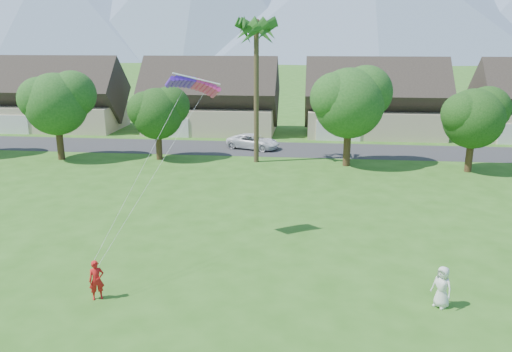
# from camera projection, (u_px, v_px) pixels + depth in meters

# --- Properties ---
(street) EXTENTS (90.00, 7.00, 0.01)m
(street) POSITION_uv_depth(u_px,v_px,m) (282.00, 149.00, 50.20)
(street) COLOR #2D2D30
(street) RESTS_ON ground
(kite_flyer) EXTENTS (0.76, 0.67, 1.75)m
(kite_flyer) POSITION_uv_depth(u_px,v_px,m) (97.00, 280.00, 21.17)
(kite_flyer) COLOR red
(kite_flyer) RESTS_ON ground
(watcher) EXTENTS (1.02, 1.02, 1.79)m
(watcher) POSITION_uv_depth(u_px,v_px,m) (442.00, 287.00, 20.54)
(watcher) COLOR silver
(watcher) RESTS_ON ground
(parked_car) EXTENTS (5.79, 3.96, 1.47)m
(parked_car) POSITION_uv_depth(u_px,v_px,m) (253.00, 141.00, 50.31)
(parked_car) COLOR white
(parked_car) RESTS_ON ground
(mountain_ridge) EXTENTS (540.00, 240.00, 70.00)m
(mountain_ridge) POSITION_uv_depth(u_px,v_px,m) (329.00, 2.00, 257.89)
(mountain_ridge) COLOR slate
(mountain_ridge) RESTS_ON ground
(houses_row) EXTENTS (72.75, 8.19, 8.86)m
(houses_row) POSITION_uv_depth(u_px,v_px,m) (291.00, 104.00, 57.85)
(houses_row) COLOR beige
(houses_row) RESTS_ON ground
(tree_row) EXTENTS (62.27, 6.67, 8.45)m
(tree_row) POSITION_uv_depth(u_px,v_px,m) (265.00, 109.00, 43.19)
(tree_row) COLOR #47301C
(tree_row) RESTS_ON ground
(fan_palm) EXTENTS (3.00, 3.00, 13.80)m
(fan_palm) POSITION_uv_depth(u_px,v_px,m) (256.00, 26.00, 42.00)
(fan_palm) COLOR #4C3D26
(fan_palm) RESTS_ON ground
(parafoil_kite) EXTENTS (2.98, 1.50, 0.50)m
(parafoil_kite) POSITION_uv_depth(u_px,v_px,m) (194.00, 83.00, 25.90)
(parafoil_kite) COLOR #541BCF
(parafoil_kite) RESTS_ON ground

